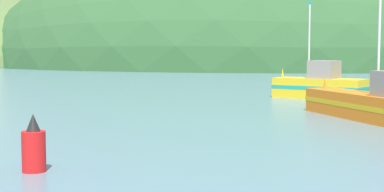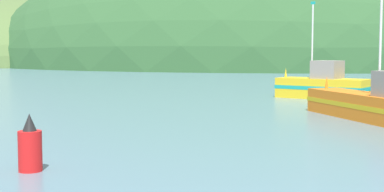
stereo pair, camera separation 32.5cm
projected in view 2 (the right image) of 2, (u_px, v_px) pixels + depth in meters
hill_far_right at (328, 61)px, 183.81m from camera, size 169.78×135.82×77.24m
hill_mid_right at (272, 64)px, 140.30m from camera, size 143.44×114.75×60.66m
hill_mid_left at (14, 59)px, 233.80m from camera, size 201.14×160.91×72.81m
hill_far_center at (17, 62)px, 167.12m from camera, size 150.63×120.51×37.13m
fishing_boat_yellow at (323, 85)px, 39.44m from camera, size 6.90×5.40×7.03m
fishing_boat_orange at (383, 107)px, 26.02m from camera, size 6.12×11.39×6.65m
channel_buoy at (30, 147)px, 15.54m from camera, size 0.68×0.68×1.67m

